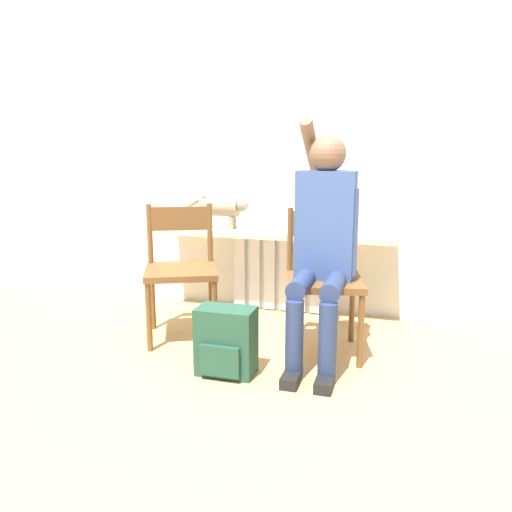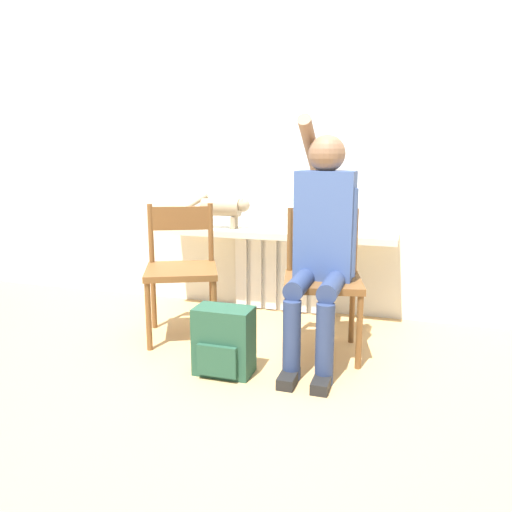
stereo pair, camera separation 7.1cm
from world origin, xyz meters
The scene contains 10 objects.
ground_plane centered at (0.00, 0.00, 0.00)m, with size 12.00×12.00×0.00m, color tan.
wall_with_window centered at (0.00, 1.23, 1.35)m, with size 7.00×0.06×2.70m.
radiator centered at (0.00, 1.15, 0.30)m, with size 0.73×0.08×0.61m.
windowsill centered at (0.00, 1.04, 0.63)m, with size 1.76×0.33×0.05m.
window_glass centered at (0.00, 1.20, 1.26)m, with size 1.69×0.01×1.21m.
chair_left centered at (-0.49, 0.42, 0.47)m, with size 0.61×0.61×0.88m.
chair_right centered at (0.46, 0.42, 0.47)m, with size 0.55×0.55×0.88m.
person centered at (0.47, 0.32, 0.75)m, with size 0.36×0.98×1.44m.
cat centered at (-0.40, 1.00, 0.81)m, with size 0.52×0.13×0.26m.
backpack centered at (0.00, -0.07, 0.19)m, with size 0.32×0.22×0.38m.
Camera 2 is at (0.96, -2.51, 1.22)m, focal length 35.00 mm.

